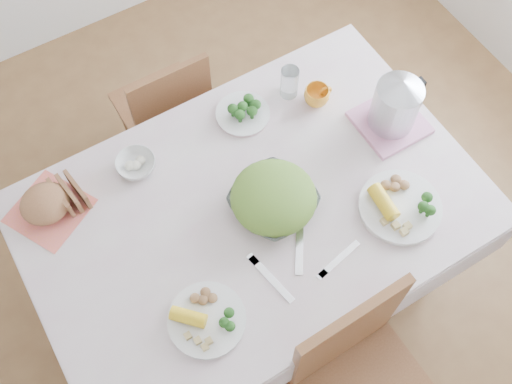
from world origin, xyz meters
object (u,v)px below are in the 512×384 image
chair_far (160,96)px  dinner_plate_right (400,207)px  yellow_mug (317,96)px  salad_bowl (273,202)px  dinner_plate_left (207,320)px  dining_table (254,251)px  electric_kettle (396,104)px

chair_far → dinner_plate_right: chair_far is taller
dinner_plate_right → yellow_mug: 0.51m
salad_bowl → chair_far: bearing=93.9°
dinner_plate_left → salad_bowl: bearing=31.1°
chair_far → dining_table: bearing=90.0°
chair_far → salad_bowl: size_ratio=2.99×
dining_table → electric_kettle: bearing=3.6°
dinner_plate_left → dinner_plate_right: size_ratio=0.87×
dining_table → salad_bowl: 0.42m
salad_bowl → yellow_mug: yellow_mug is taller
yellow_mug → electric_kettle: size_ratio=0.41×
dining_table → yellow_mug: bearing=31.3°
electric_kettle → salad_bowl: bearing=167.9°
dinner_plate_left → yellow_mug: (0.74, 0.51, 0.03)m
electric_kettle → yellow_mug: bearing=109.3°
electric_kettle → dinner_plate_right: bearing=-140.6°
dinner_plate_right → yellow_mug: (0.00, 0.51, 0.03)m
dinner_plate_left → chair_far: bearing=73.0°
salad_bowl → electric_kettle: electric_kettle is taller
chair_far → yellow_mug: bearing=127.6°
dinner_plate_right → electric_kettle: bearing=58.6°
dining_table → chair_far: 0.80m
dinner_plate_right → dining_table: bearing=148.4°
dinner_plate_right → yellow_mug: bearing=89.5°
dinner_plate_right → electric_kettle: size_ratio=1.22×
dinner_plate_left → dinner_plate_right: (0.73, 0.00, 0.00)m
chair_far → electric_kettle: (0.59, -0.76, 0.42)m
dinner_plate_left → dinner_plate_right: 0.73m
dining_table → dinner_plate_left: dinner_plate_left is taller
dinner_plate_left → yellow_mug: yellow_mug is taller
dining_table → dinner_plate_right: dinner_plate_right is taller
salad_bowl → yellow_mug: (0.36, 0.28, 0.00)m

